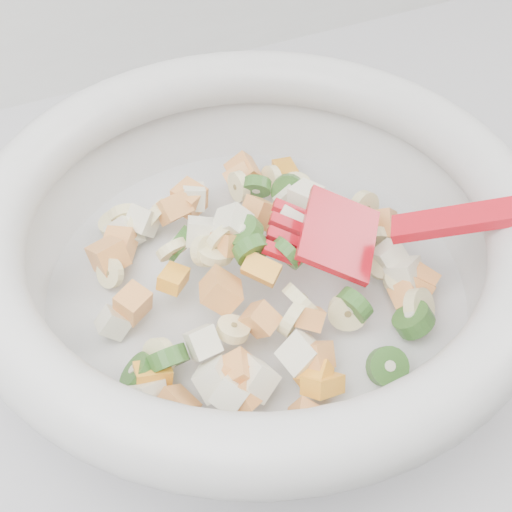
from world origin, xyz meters
name	(u,v)px	position (x,y,z in m)	size (l,w,h in m)	color
counter	(207,510)	(0.00, 1.45, 0.45)	(2.00, 0.60, 0.90)	#A1A0A6
mixing_bowl	(257,244)	(0.04, 1.39, 0.96)	(0.45, 0.40, 0.16)	silver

